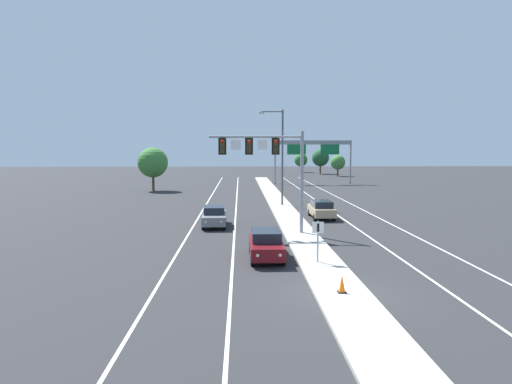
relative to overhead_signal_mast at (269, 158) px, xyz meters
The scene contains 18 objects.
ground_plane 14.31m from the overhead_signal_mast, 80.34° to the right, with size 260.00×260.00×0.00m, color #28282B.
median_island 7.66m from the overhead_signal_mast, 65.93° to the left, with size 2.40×110.00×0.15m, color #9E9B93.
lane_stripe_oncoming_center 13.39m from the overhead_signal_mast, 101.72° to the left, with size 0.14×100.00×0.01m, color silver.
lane_stripe_receding_center 14.86m from the overhead_signal_mast, 59.96° to the left, with size 0.14×100.00×0.01m, color silver.
edge_stripe_left 14.37m from the overhead_signal_mast, 115.79° to the left, with size 0.14×100.00×0.01m, color silver.
edge_stripe_right 16.66m from the overhead_signal_mast, 49.50° to the left, with size 0.14×100.00×0.01m, color silver.
overhead_signal_mast is the anchor object (origin of this frame).
median_sign_post 9.36m from the overhead_signal_mast, 76.13° to the right, with size 0.60×0.10×2.20m.
street_lamp_median 15.81m from the overhead_signal_mast, 82.02° to the left, with size 2.58×0.28×10.00m.
car_oncoming_darkred 8.29m from the overhead_signal_mast, 95.15° to the right, with size 1.84×4.48×1.58m.
car_oncoming_grey 7.17m from the overhead_signal_mast, 138.67° to the left, with size 1.90×4.50×1.58m.
car_receding_tan 9.98m from the overhead_signal_mast, 54.87° to the left, with size 1.83×4.47×1.58m.
traffic_cone_median_nose 14.37m from the overhead_signal_mast, 80.68° to the right, with size 0.36×0.36×0.74m.
highway_sign_gantry 45.76m from the overhead_signal_mast, 76.84° to the left, with size 13.28×0.42×7.50m.
tree_far_right_b 75.86m from the overhead_signal_mast, 77.02° to the left, with size 4.05×4.05×5.85m.
tree_far_right_c 68.13m from the overhead_signal_mast, 73.52° to the left, with size 3.20×3.20×4.64m.
tree_far_right_a 82.07m from the overhead_signal_mast, 80.64° to the left, with size 3.31×3.31×4.79m.
tree_far_left_b 36.26m from the overhead_signal_mast, 113.74° to the left, with size 4.31×4.31×6.24m.
Camera 1 is at (-4.27, -18.23, 6.18)m, focal length 31.22 mm.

